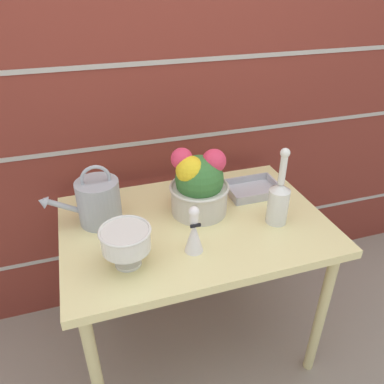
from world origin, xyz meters
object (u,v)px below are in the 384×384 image
figurine_vase (194,233)px  crystal_pedestal_bowl (126,240)px  flower_planter (199,184)px  watering_can (98,201)px  glass_decanter (279,199)px  wire_tray (253,190)px

figurine_vase → crystal_pedestal_bowl: bearing=179.7°
flower_planter → watering_can: bearing=172.6°
flower_planter → figurine_vase: 0.26m
watering_can → glass_decanter: 0.71m
crystal_pedestal_bowl → figurine_vase: size_ratio=0.94×
wire_tray → watering_can: bearing=-178.4°
crystal_pedestal_bowl → flower_planter: (0.34, 0.24, 0.03)m
crystal_pedestal_bowl → figurine_vase: 0.24m
figurine_vase → wire_tray: size_ratio=0.79×
flower_planter → glass_decanter: 0.32m
crystal_pedestal_bowl → glass_decanter: bearing=6.4°
crystal_pedestal_bowl → glass_decanter: size_ratio=0.54×
watering_can → wire_tray: size_ratio=1.32×
flower_planter → wire_tray: size_ratio=1.20×
figurine_vase → flower_planter: bearing=67.8°
crystal_pedestal_bowl → flower_planter: 0.41m
watering_can → crystal_pedestal_bowl: 0.30m
crystal_pedestal_bowl → wire_tray: (0.62, 0.31, -0.09)m
glass_decanter → figurine_vase: glass_decanter is taller
wire_tray → glass_decanter: bearing=-92.6°
glass_decanter → figurine_vase: 0.38m
flower_planter → wire_tray: (0.29, 0.07, -0.12)m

